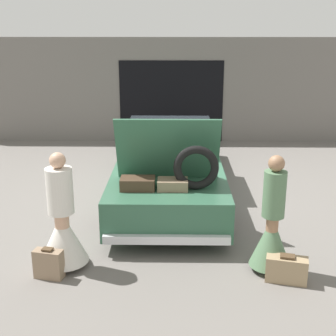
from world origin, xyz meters
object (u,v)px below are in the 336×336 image
Objects in this scene: car at (169,162)px; person_left at (62,227)px; person_right at (272,231)px; suitcase_beside_left_person at (49,264)px; suitcase_beside_right_person at (286,269)px.

person_left is at bearing -114.79° from car.
car reaches higher than person_right.
person_right is 3.81× the size of suitcase_beside_left_person.
person_right is (1.37, -3.04, -0.01)m from car.
car is at bearing 65.47° from suitcase_beside_left_person.
suitcase_beside_left_person reaches higher than suitcase_beside_right_person.
person_left is at bearing 83.63° from person_right.
car reaches higher than suitcase_beside_right_person.
car is at bearing 151.91° from person_left.
suitcase_beside_right_person is (1.53, -3.33, -0.41)m from car.
car is 3.28m from person_left.
person_left is 2.89× the size of suitcase_beside_right_person.
suitcase_beside_right_person is (2.90, -0.36, -0.39)m from person_left.
person_right is at bearing 4.94° from suitcase_beside_left_person.
suitcase_beside_left_person is at bearing -114.53° from car.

